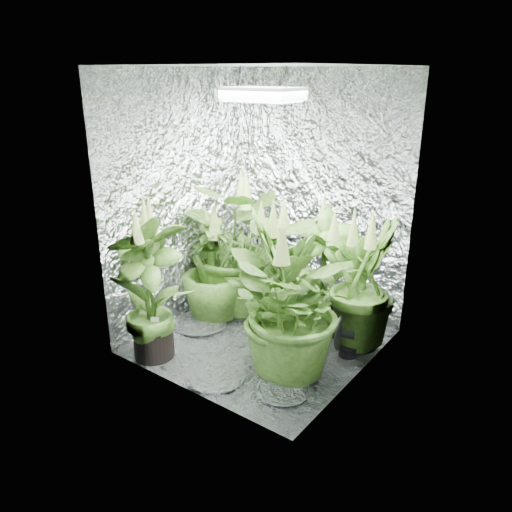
{
  "coord_description": "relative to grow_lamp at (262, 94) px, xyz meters",
  "views": [
    {
      "loc": [
        1.99,
        -2.76,
        1.97
      ],
      "look_at": [
        -0.05,
        0.0,
        0.69
      ],
      "focal_mm": 35.0,
      "sensor_mm": 36.0,
      "label": 1
    }
  ],
  "objects": [
    {
      "name": "plant_f",
      "position": [
        -0.51,
        -0.64,
        -1.28
      ],
      "size": [
        0.71,
        0.71,
        1.18
      ],
      "rotation": [
        0.0,
        0.0,
        4.4
      ],
      "color": "black",
      "rests_on": "ground"
    },
    {
      "name": "plant_g",
      "position": [
        0.24,
        -0.08,
        -1.27
      ],
      "size": [
        0.66,
        0.66,
        1.19
      ],
      "rotation": [
        0.0,
        0.0,
        4.82
      ],
      "color": "black",
      "rests_on": "ground"
    },
    {
      "name": "plant_a",
      "position": [
        -0.46,
        0.31,
        -1.24
      ],
      "size": [
        1.09,
        1.09,
        1.24
      ],
      "rotation": [
        0.0,
        0.0,
        6.21
      ],
      "color": "black",
      "rests_on": "ground"
    },
    {
      "name": "plant_b",
      "position": [
        0.29,
        0.43,
        -1.34
      ],
      "size": [
        0.71,
        0.71,
        1.08
      ],
      "rotation": [
        0.0,
        0.0,
        0.6
      ],
      "color": "black",
      "rests_on": "ground"
    },
    {
      "name": "grow_lamp",
      "position": [
        0.0,
        0.0,
        0.0
      ],
      "size": [
        0.5,
        0.3,
        0.22
      ],
      "color": "gray",
      "rests_on": "ceiling"
    },
    {
      "name": "ground",
      "position": [
        0.0,
        0.0,
        -1.83
      ],
      "size": [
        1.6,
        1.6,
        0.0
      ],
      "primitive_type": "plane",
      "color": "silver",
      "rests_on": "ground"
    },
    {
      "name": "plant_e",
      "position": [
        0.4,
        -0.28,
        -1.31
      ],
      "size": [
        1.1,
        1.1,
        1.09
      ],
      "rotation": [
        0.0,
        0.0,
        3.41
      ],
      "color": "black",
      "rests_on": "ground"
    },
    {
      "name": "circulation_fan",
      "position": [
        0.61,
        0.2,
        -1.68
      ],
      "size": [
        0.15,
        0.3,
        0.34
      ],
      "rotation": [
        0.0,
        0.0,
        0.15
      ],
      "color": "black",
      "rests_on": "ground"
    },
    {
      "name": "ceiling",
      "position": [
        0.0,
        0.0,
        0.17
      ],
      "size": [
        1.6,
        1.6,
        0.01
      ],
      "primitive_type": "cube",
      "color": "silver",
      "rests_on": "walls"
    },
    {
      "name": "plant_c",
      "position": [
        0.64,
        0.39,
        -1.32
      ],
      "size": [
        0.61,
        0.61,
        1.08
      ],
      "rotation": [
        0.0,
        0.0,
        1.44
      ],
      "color": "black",
      "rests_on": "ground"
    },
    {
      "name": "walls",
      "position": [
        0.0,
        0.0,
        -0.83
      ],
      "size": [
        1.62,
        1.62,
        2.0
      ],
      "color": "silver",
      "rests_on": "ground"
    },
    {
      "name": "plant_label",
      "position": [
        -0.44,
        -0.67,
        -1.53
      ],
      "size": [
        0.06,
        0.05,
        0.09
      ],
      "primitive_type": "cube",
      "rotation": [
        -0.21,
        0.0,
        0.58
      ],
      "color": "white",
      "rests_on": "plant_f"
    },
    {
      "name": "plant_d",
      "position": [
        -0.54,
        0.07,
        -1.36
      ],
      "size": [
        0.72,
        0.72,
        1.0
      ],
      "rotation": [
        0.0,
        0.0,
        2.49
      ],
      "color": "black",
      "rests_on": "ground"
    }
  ]
}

